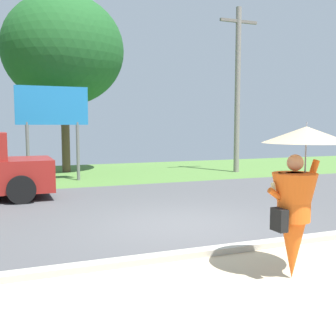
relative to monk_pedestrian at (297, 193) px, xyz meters
The scene contains 5 objects.
ground_plane 6.42m from the monk_pedestrian, 91.84° to the left, with size 40.00×22.00×0.20m.
monk_pedestrian is the anchor object (origin of this frame).
utility_pole 13.21m from the monk_pedestrian, 62.30° to the left, with size 1.80×0.24×7.16m.
roadside_billboard 11.51m from the monk_pedestrian, 99.71° to the left, with size 2.60×0.12×3.50m.
tree_left_far 14.89m from the monk_pedestrian, 94.24° to the left, with size 5.23×5.23×7.70m.
Camera 1 is at (-3.45, -7.78, 2.09)m, focal length 44.03 mm.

